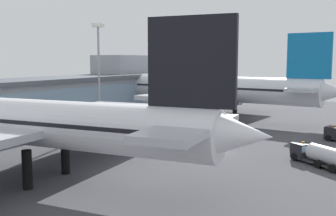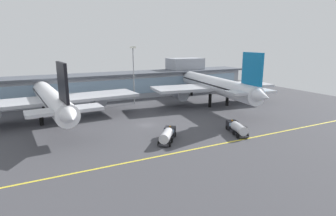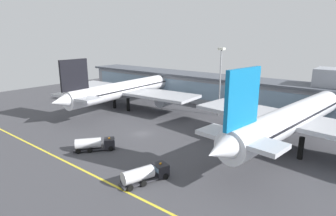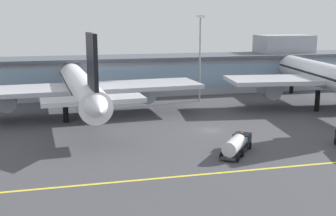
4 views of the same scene
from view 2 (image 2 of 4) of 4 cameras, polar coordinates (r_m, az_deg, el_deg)
ground_plane at (r=79.69m, az=-4.44°, el=-3.47°), size 181.60×181.60×0.00m
taxiway_centreline_stripe at (r=61.09m, az=3.72°, el=-8.72°), size 145.28×0.50×0.01m
terminal_building at (r=118.52m, az=-11.59°, el=4.63°), size 132.71×14.00×15.73m
airliner_near_left at (r=89.07m, az=-22.89°, el=1.79°), size 53.06×59.85×18.63m
airliner_near_right at (r=105.93m, az=9.44°, el=4.61°), size 47.30×60.98×20.06m
fuel_tanker_truck at (r=66.59m, az=-0.08°, el=-5.44°), size 7.56×8.57×2.90m
baggage_tug_near at (r=74.10m, az=13.80°, el=-3.89°), size 5.20×9.36×2.90m
apron_light_mast_west at (r=105.70m, az=-7.08°, el=8.47°), size 1.80×1.80×21.55m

